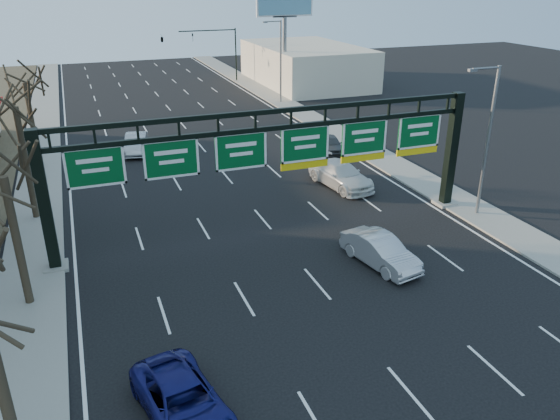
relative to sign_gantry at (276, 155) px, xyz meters
name	(u,v)px	position (x,y,z in m)	size (l,w,h in m)	color
ground	(335,305)	(-0.16, -8.00, -4.63)	(160.00, 160.00, 0.00)	black
sidewalk_left	(39,189)	(-12.96, 12.00, -4.57)	(3.00, 120.00, 0.12)	gray
sidewalk_right	(368,150)	(12.64, 12.00, -4.57)	(3.00, 120.00, 0.12)	gray
lane_markings	(220,168)	(-0.16, 12.00, -4.62)	(21.60, 120.00, 0.01)	white
sign_gantry	(276,155)	(0.00, 0.00, 0.00)	(24.60, 1.20, 7.20)	black
building_right_distant	(306,65)	(19.84, 42.00, -2.13)	(12.00, 20.00, 5.00)	beige
tree_mid	(11,88)	(-12.96, 7.00, 3.23)	(3.60, 3.60, 9.24)	black
tree_far	(22,68)	(-12.96, 17.00, 2.86)	(3.60, 3.60, 8.86)	black
streetlight_near	(487,135)	(12.31, -2.00, 0.45)	(2.15, 0.22, 9.00)	slate
streetlight_far	(280,57)	(12.31, 32.00, 0.45)	(2.15, 0.22, 9.00)	slate
billboard_right	(285,16)	(14.84, 36.98, 4.43)	(7.00, 0.50, 12.00)	slate
traffic_signal_mast	(191,42)	(5.53, 47.00, 0.87)	(10.16, 0.54, 7.00)	black
car_blue_suv	(183,402)	(-7.88, -12.30, -3.93)	(2.33, 5.05, 1.40)	navy
car_silver_sedan	(380,251)	(3.59, -5.40, -3.86)	(1.64, 4.69, 1.55)	silver
car_white_wagon	(341,175)	(6.77, 5.41, -3.79)	(2.34, 5.76, 1.67)	silver
car_grey_far	(331,144)	(9.61, 12.88, -3.96)	(1.59, 3.94, 1.34)	#3E4143
car_silver_distant	(136,144)	(-5.52, 18.33, -3.85)	(1.65, 4.75, 1.56)	#B1B0B5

